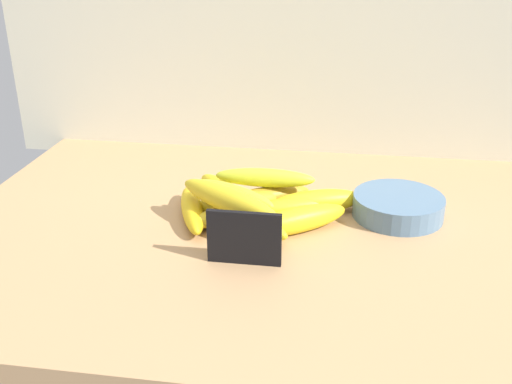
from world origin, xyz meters
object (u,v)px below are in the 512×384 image
object	(u,v)px
banana_5	(192,209)
banana_7	(298,220)
banana_1	(222,205)
chalkboard_sign	(244,240)
banana_3	(291,208)
banana_6	(263,198)
banana_2	(228,193)
banana_10	(265,178)
banana_8	(316,202)
banana_11	(232,195)
fruit_bowl	(398,206)
banana_0	(240,219)
banana_4	(240,208)
banana_9	(229,200)

from	to	relation	value
banana_5	banana_7	bearing A→B (deg)	-6.41
banana_1	banana_5	distance (cm)	5.44
chalkboard_sign	banana_7	xyz separation A→B (cm)	(6.95, 11.05, -1.72)
banana_3	banana_6	distance (cm)	6.41
banana_2	banana_10	distance (cm)	7.59
banana_8	banana_11	distance (cm)	15.73
fruit_bowl	banana_7	world-z (taller)	banana_7
fruit_bowl	banana_0	distance (cm)	27.56
banana_2	banana_10	xyz separation A→B (cm)	(6.74, -0.19, 3.48)
banana_6	chalkboard_sign	bearing A→B (deg)	-90.14
banana_4	banana_10	distance (cm)	7.45
banana_7	banana_1	bearing A→B (deg)	160.52
banana_8	banana_3	bearing A→B (deg)	-148.08
banana_0	banana_8	world-z (taller)	banana_8
banana_9	banana_11	xyz separation A→B (cm)	(-0.06, 2.53, -0.32)
banana_7	banana_5	bearing A→B (deg)	173.59
banana_7	banana_4	bearing A→B (deg)	160.70
banana_1	banana_4	world-z (taller)	banana_4
banana_3	banana_5	distance (cm)	16.94
banana_9	banana_10	world-z (taller)	banana_9
banana_2	banana_10	size ratio (longest dim) A/B	1.03
chalkboard_sign	banana_8	size ratio (longest dim) A/B	0.66
banana_7	banana_11	distance (cm)	11.48
banana_3	banana_1	bearing A→B (deg)	-179.34
banana_1	banana_7	world-z (taller)	banana_7
banana_5	banana_7	xyz separation A→B (cm)	(18.19, -2.04, 0.37)
banana_5	banana_6	xyz separation A→B (cm)	(11.29, 6.30, 0.11)
banana_4	banana_7	bearing A→B (deg)	-19.30
banana_4	banana_9	xyz separation A→B (cm)	(-0.76, -5.81, 4.11)
banana_1	banana_8	size ratio (longest dim) A/B	1.05
banana_2	banana_7	bearing A→B (deg)	-34.78
banana_11	banana_6	bearing A→B (deg)	63.55
chalkboard_sign	banana_0	distance (cm)	10.64
chalkboard_sign	banana_4	size ratio (longest dim) A/B	0.53
banana_6	banana_7	bearing A→B (deg)	-50.42
chalkboard_sign	banana_8	distance (cm)	20.91
banana_1	banana_6	distance (cm)	7.50
banana_3	banana_0	bearing A→B (deg)	-143.93
banana_7	banana_9	xyz separation A→B (cm)	(-10.86, -2.27, 3.85)
banana_6	banana_1	bearing A→B (deg)	-151.51
banana_0	banana_6	bearing A→B (deg)	74.56
banana_1	banana_10	size ratio (longest dim) A/B	1.00
fruit_bowl	banana_4	bearing A→B (deg)	-169.92
banana_0	banana_4	world-z (taller)	banana_0
chalkboard_sign	banana_10	bearing A→B (deg)	89.24
fruit_bowl	banana_2	bearing A→B (deg)	178.00
banana_1	banana_4	bearing A→B (deg)	-20.02
banana_9	banana_0	bearing A→B (deg)	44.56
fruit_bowl	banana_1	distance (cm)	30.24
banana_10	banana_11	world-z (taller)	banana_11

